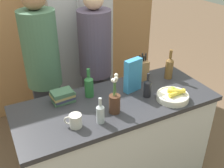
{
  "coord_description": "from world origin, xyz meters",
  "views": [
    {
      "loc": [
        -0.87,
        -1.62,
        2.14
      ],
      "look_at": [
        0.0,
        0.09,
        1.06
      ],
      "focal_mm": 42.0,
      "sensor_mm": 36.0,
      "label": 1
    }
  ],
  "objects_px": {
    "person_in_blue": "(95,62)",
    "refrigerator": "(76,43)",
    "book_stack": "(63,96)",
    "bottle_oil": "(100,113)",
    "bottle_water": "(89,86)",
    "bottle_wine": "(148,87)",
    "person_at_sink": "(44,70)",
    "fruit_bowl": "(173,95)",
    "coffee_mug": "(75,121)",
    "knife_block": "(141,70)",
    "flower_vase": "(115,101)",
    "cereal_box": "(133,75)",
    "bottle_vinegar": "(169,67)"
  },
  "relations": [
    {
      "from": "knife_block",
      "to": "bottle_water",
      "type": "xyz_separation_m",
      "value": [
        -0.56,
        -0.06,
        0.0
      ]
    },
    {
      "from": "refrigerator",
      "to": "fruit_bowl",
      "type": "relative_size",
      "value": 7.28
    },
    {
      "from": "refrigerator",
      "to": "bottle_vinegar",
      "type": "height_order",
      "value": "refrigerator"
    },
    {
      "from": "coffee_mug",
      "to": "person_at_sink",
      "type": "bearing_deg",
      "value": 90.33
    },
    {
      "from": "person_in_blue",
      "to": "refrigerator",
      "type": "bearing_deg",
      "value": 94.69
    },
    {
      "from": "bottle_wine",
      "to": "person_at_sink",
      "type": "xyz_separation_m",
      "value": [
        -0.7,
        0.75,
        -0.01
      ]
    },
    {
      "from": "refrigerator",
      "to": "book_stack",
      "type": "xyz_separation_m",
      "value": [
        -0.53,
        -1.12,
        0.01
      ]
    },
    {
      "from": "book_stack",
      "to": "bottle_oil",
      "type": "height_order",
      "value": "bottle_oil"
    },
    {
      "from": "cereal_box",
      "to": "bottle_oil",
      "type": "xyz_separation_m",
      "value": [
        -0.45,
        -0.29,
        -0.07
      ]
    },
    {
      "from": "flower_vase",
      "to": "person_in_blue",
      "type": "distance_m",
      "value": 0.9
    },
    {
      "from": "book_stack",
      "to": "fruit_bowl",
      "type": "bearing_deg",
      "value": -25.16
    },
    {
      "from": "bottle_oil",
      "to": "person_in_blue",
      "type": "bearing_deg",
      "value": 68.11
    },
    {
      "from": "flower_vase",
      "to": "bottle_oil",
      "type": "height_order",
      "value": "flower_vase"
    },
    {
      "from": "fruit_bowl",
      "to": "bottle_water",
      "type": "xyz_separation_m",
      "value": [
        -0.61,
        0.37,
        0.07
      ]
    },
    {
      "from": "coffee_mug",
      "to": "fruit_bowl",
      "type": "bearing_deg",
      "value": -1.91
    },
    {
      "from": "refrigerator",
      "to": "bottle_wine",
      "type": "bearing_deg",
      "value": -84.25
    },
    {
      "from": "book_stack",
      "to": "person_in_blue",
      "type": "height_order",
      "value": "person_in_blue"
    },
    {
      "from": "knife_block",
      "to": "bottle_oil",
      "type": "xyz_separation_m",
      "value": [
        -0.63,
        -0.43,
        -0.02
      ]
    },
    {
      "from": "knife_block",
      "to": "bottle_water",
      "type": "relative_size",
      "value": 1.05
    },
    {
      "from": "fruit_bowl",
      "to": "bottle_oil",
      "type": "relative_size",
      "value": 1.29
    },
    {
      "from": "bottle_wine",
      "to": "person_at_sink",
      "type": "distance_m",
      "value": 1.02
    },
    {
      "from": "person_in_blue",
      "to": "bottle_wine",
      "type": "bearing_deg",
      "value": -76.73
    },
    {
      "from": "bottle_oil",
      "to": "bottle_wine",
      "type": "bearing_deg",
      "value": 15.97
    },
    {
      "from": "coffee_mug",
      "to": "bottle_oil",
      "type": "height_order",
      "value": "bottle_oil"
    },
    {
      "from": "refrigerator",
      "to": "knife_block",
      "type": "relative_size",
      "value": 7.25
    },
    {
      "from": "bottle_wine",
      "to": "person_at_sink",
      "type": "bearing_deg",
      "value": 132.74
    },
    {
      "from": "cereal_box",
      "to": "refrigerator",
      "type": "bearing_deg",
      "value": 93.57
    },
    {
      "from": "bottle_wine",
      "to": "bottle_water",
      "type": "relative_size",
      "value": 0.85
    },
    {
      "from": "refrigerator",
      "to": "book_stack",
      "type": "bearing_deg",
      "value": -115.21
    },
    {
      "from": "flower_vase",
      "to": "bottle_oil",
      "type": "xyz_separation_m",
      "value": [
        -0.15,
        -0.07,
        -0.02
      ]
    },
    {
      "from": "coffee_mug",
      "to": "person_in_blue",
      "type": "relative_size",
      "value": 0.07
    },
    {
      "from": "bottle_vinegar",
      "to": "person_in_blue",
      "type": "xyz_separation_m",
      "value": [
        -0.5,
        0.61,
        -0.08
      ]
    },
    {
      "from": "fruit_bowl",
      "to": "flower_vase",
      "type": "bearing_deg",
      "value": 173.51
    },
    {
      "from": "bottle_water",
      "to": "person_in_blue",
      "type": "xyz_separation_m",
      "value": [
        0.31,
        0.56,
        -0.07
      ]
    },
    {
      "from": "bottle_vinegar",
      "to": "person_at_sink",
      "type": "distance_m",
      "value": 1.21
    },
    {
      "from": "coffee_mug",
      "to": "bottle_water",
      "type": "distance_m",
      "value": 0.43
    },
    {
      "from": "person_at_sink",
      "to": "person_in_blue",
      "type": "height_order",
      "value": "person_at_sink"
    },
    {
      "from": "flower_vase",
      "to": "bottle_vinegar",
      "type": "distance_m",
      "value": 0.77
    },
    {
      "from": "refrigerator",
      "to": "flower_vase",
      "type": "xyz_separation_m",
      "value": [
        -0.22,
        -1.45,
        0.06
      ]
    },
    {
      "from": "knife_block",
      "to": "person_in_blue",
      "type": "xyz_separation_m",
      "value": [
        -0.25,
        0.51,
        -0.07
      ]
    },
    {
      "from": "book_stack",
      "to": "bottle_water",
      "type": "relative_size",
      "value": 0.76
    },
    {
      "from": "fruit_bowl",
      "to": "bottle_wine",
      "type": "distance_m",
      "value": 0.22
    },
    {
      "from": "bottle_water",
      "to": "bottle_wine",
      "type": "bearing_deg",
      "value": -27.68
    },
    {
      "from": "fruit_bowl",
      "to": "bottle_vinegar",
      "type": "xyz_separation_m",
      "value": [
        0.2,
        0.32,
        0.08
      ]
    },
    {
      "from": "knife_block",
      "to": "person_at_sink",
      "type": "xyz_separation_m",
      "value": [
        -0.81,
        0.46,
        -0.02
      ]
    },
    {
      "from": "coffee_mug",
      "to": "bottle_wine",
      "type": "bearing_deg",
      "value": 8.96
    },
    {
      "from": "knife_block",
      "to": "person_at_sink",
      "type": "distance_m",
      "value": 0.94
    },
    {
      "from": "refrigerator",
      "to": "cereal_box",
      "type": "xyz_separation_m",
      "value": [
        0.08,
        -1.23,
        0.1
      ]
    },
    {
      "from": "refrigerator",
      "to": "bottle_oil",
      "type": "relative_size",
      "value": 9.38
    },
    {
      "from": "coffee_mug",
      "to": "bottle_water",
      "type": "xyz_separation_m",
      "value": [
        0.25,
        0.34,
        0.05
      ]
    }
  ]
}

